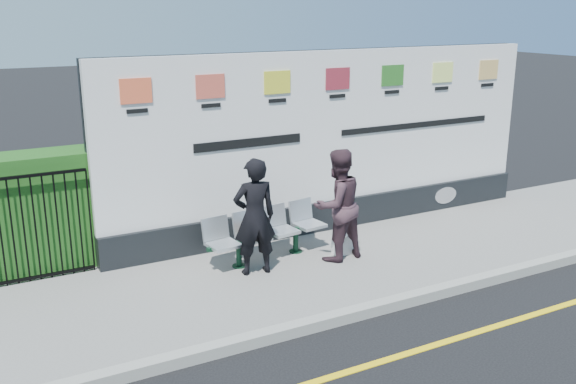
{
  "coord_description": "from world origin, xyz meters",
  "views": [
    {
      "loc": [
        -5.14,
        -5.07,
        3.79
      ],
      "look_at": [
        -1.0,
        2.66,
        1.25
      ],
      "focal_mm": 40.0,
      "sensor_mm": 36.0,
      "label": 1
    }
  ],
  "objects_px": {
    "woman_left": "(255,217)",
    "woman_right": "(337,205)",
    "billboard": "(334,153)",
    "bench": "(268,246)"
  },
  "relations": [
    {
      "from": "bench",
      "to": "woman_left",
      "type": "height_order",
      "value": "woman_left"
    },
    {
      "from": "bench",
      "to": "woman_right",
      "type": "height_order",
      "value": "woman_right"
    },
    {
      "from": "billboard",
      "to": "woman_left",
      "type": "distance_m",
      "value": 2.4
    },
    {
      "from": "billboard",
      "to": "bench",
      "type": "height_order",
      "value": "billboard"
    },
    {
      "from": "billboard",
      "to": "bench",
      "type": "xyz_separation_m",
      "value": [
        -1.64,
        -0.82,
        -1.09
      ]
    },
    {
      "from": "billboard",
      "to": "woman_right",
      "type": "relative_size",
      "value": 4.73
    },
    {
      "from": "woman_left",
      "to": "woman_right",
      "type": "height_order",
      "value": "woman_right"
    },
    {
      "from": "billboard",
      "to": "woman_right",
      "type": "bearing_deg",
      "value": -119.53
    },
    {
      "from": "billboard",
      "to": "bench",
      "type": "distance_m",
      "value": 2.14
    },
    {
      "from": "woman_left",
      "to": "woman_right",
      "type": "distance_m",
      "value": 1.32
    }
  ]
}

